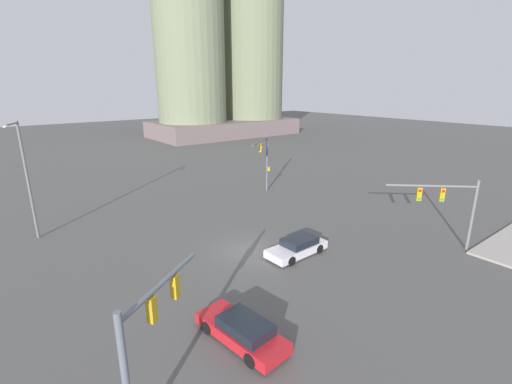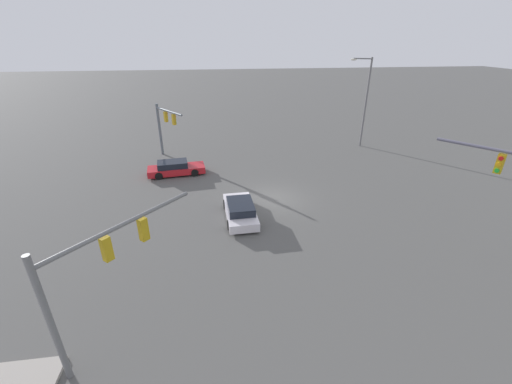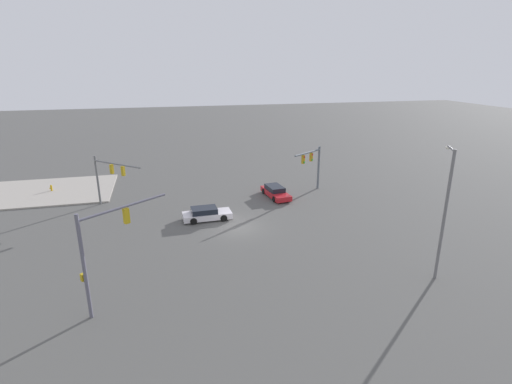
{
  "view_description": "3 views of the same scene",
  "coord_description": "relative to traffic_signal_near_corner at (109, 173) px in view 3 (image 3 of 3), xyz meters",
  "views": [
    {
      "loc": [
        -13.91,
        -18.84,
        11.4
      ],
      "look_at": [
        2.59,
        2.28,
        3.41
      ],
      "focal_mm": 24.97,
      "sensor_mm": 36.0,
      "label": 1
    },
    {
      "loc": [
        21.14,
        -4.18,
        10.82
      ],
      "look_at": [
        2.94,
        -1.66,
        2.06
      ],
      "focal_mm": 22.84,
      "sensor_mm": 36.0,
      "label": 2
    },
    {
      "loc": [
        6.27,
        32.22,
        14.09
      ],
      "look_at": [
        -1.47,
        1.14,
        3.64
      ],
      "focal_mm": 27.62,
      "sensor_mm": 36.0,
      "label": 3
    }
  ],
  "objects": [
    {
      "name": "sedan_car_waiting_far",
      "position": [
        -17.28,
        0.95,
        -3.07
      ],
      "size": [
        2.32,
        4.97,
        1.21
      ],
      "rotation": [
        0.0,
        0.0,
        1.69
      ],
      "color": "red",
      "rests_on": "ground"
    },
    {
      "name": "traffic_signal_near_corner",
      "position": [
        0.0,
        0.0,
        0.0
      ],
      "size": [
        4.73,
        4.38,
        5.21
      ],
      "rotation": [
        0.0,
        0.0,
        2.4
      ],
      "color": "slate",
      "rests_on": "ground"
    },
    {
      "name": "fire_hydrant_on_curb",
      "position": [
        7.3,
        -7.0,
        -3.16
      ],
      "size": [
        0.33,
        0.22,
        0.71
      ],
      "color": "#C79510",
      "rests_on": "sidewalk_corner"
    },
    {
      "name": "traffic_signal_cross_street",
      "position": [
        -1.54,
        18.58,
        0.65
      ],
      "size": [
        5.06,
        3.69,
        6.46
      ],
      "rotation": [
        0.0,
        0.0,
        -2.5
      ],
      "color": "slate",
      "rests_on": "ground"
    },
    {
      "name": "traffic_signal_opposite_side",
      "position": [
        -22.03,
        -0.16,
        -0.16
      ],
      "size": [
        4.05,
        2.8,
        5.07
      ],
      "rotation": [
        0.0,
        0.0,
        0.59
      ],
      "color": "slate",
      "rests_on": "ground"
    },
    {
      "name": "sidewalk_corner",
      "position": [
        7.74,
        -7.03,
        -3.57
      ],
      "size": [
        14.43,
        10.97,
        0.15
      ],
      "primitive_type": "cube",
      "color": "#A59D94",
      "rests_on": "ground"
    },
    {
      "name": "ground_plane",
      "position": [
        -11.43,
        8.44,
        -3.64
      ],
      "size": [
        217.49,
        217.49,
        0.0
      ],
      "primitive_type": "plane",
      "color": "#52514F"
    },
    {
      "name": "streetlamp_curved_arm",
      "position": [
        -23.06,
        20.15,
        1.51
      ],
      "size": [
        1.14,
        2.01,
        9.05
      ],
      "rotation": [
        0.0,
        0.0,
        -2.03
      ],
      "color": "slate",
      "rests_on": "ground"
    },
    {
      "name": "sedan_car_approaching",
      "position": [
        -8.99,
        5.8,
        -3.07
      ],
      "size": [
        4.63,
        2.08,
        1.21
      ],
      "rotation": [
        0.0,
        0.0,
        3.18
      ],
      "color": "silver",
      "rests_on": "ground"
    }
  ]
}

